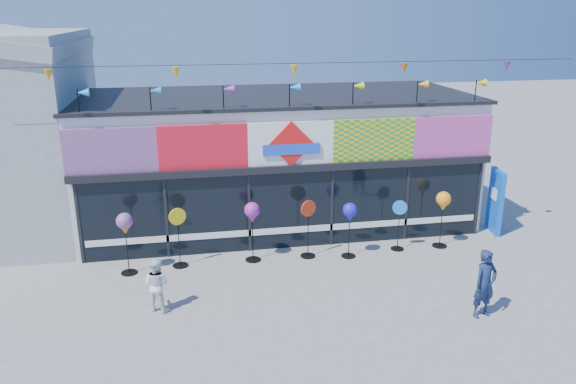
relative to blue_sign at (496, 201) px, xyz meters
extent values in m
plane|color=slate|center=(-6.45, -3.48, -1.00)|extent=(80.00, 80.00, 0.00)
cube|color=silver|center=(-6.45, 2.52, 1.00)|extent=(12.00, 5.00, 4.00)
cube|color=black|center=(-6.45, -0.04, 0.15)|extent=(11.60, 0.12, 2.30)
cube|color=black|center=(-6.45, -0.08, 1.40)|extent=(12.00, 0.30, 0.20)
cube|color=white|center=(-6.45, -0.07, -0.45)|extent=(11.40, 0.10, 0.18)
cube|color=black|center=(-6.45, 2.52, 3.05)|extent=(12.20, 5.20, 0.10)
cube|color=black|center=(-12.25, -0.05, 0.15)|extent=(0.08, 0.14, 2.30)
cube|color=black|center=(-9.95, -0.05, 0.15)|extent=(0.08, 0.14, 2.30)
cube|color=black|center=(-7.65, -0.05, 0.15)|extent=(0.08, 0.14, 2.30)
cube|color=black|center=(-5.25, -0.05, 0.15)|extent=(0.08, 0.14, 2.30)
cube|color=black|center=(-2.95, -0.05, 0.15)|extent=(0.08, 0.14, 2.30)
cube|color=black|center=(-0.65, -0.05, 0.15)|extent=(0.08, 0.14, 2.30)
cube|color=red|center=(-11.25, -0.06, 2.10)|extent=(2.40, 0.08, 1.20)
cube|color=red|center=(-8.85, -0.06, 2.10)|extent=(2.40, 0.08, 1.20)
cube|color=white|center=(-6.45, -0.06, 2.10)|extent=(2.40, 0.08, 1.20)
cube|color=yellow|center=(-4.05, -0.06, 2.10)|extent=(2.40, 0.08, 1.20)
cube|color=#CF45A1|center=(-1.65, -0.06, 2.10)|extent=(2.40, 0.08, 1.20)
cube|color=red|center=(-6.45, -0.12, 2.10)|extent=(1.27, 0.06, 1.27)
cube|color=blue|center=(-6.45, -0.14, 1.95)|extent=(1.60, 0.05, 0.30)
cube|color=#A9249F|center=(-10.48, 0.00, 0.08)|extent=(0.78, 0.03, 0.78)
cube|color=#1DA219|center=(-9.14, 0.00, 0.20)|extent=(0.92, 0.03, 0.92)
cube|color=purple|center=(-7.80, 0.00, 0.56)|extent=(0.78, 0.03, 0.78)
cube|color=#17961E|center=(-6.45, 0.00, 0.09)|extent=(0.92, 0.03, 0.92)
cube|color=red|center=(-5.11, 0.00, 0.19)|extent=(0.78, 0.03, 0.78)
cube|color=purple|center=(-3.77, 0.00, 0.43)|extent=(0.92, 0.03, 0.92)
cube|color=orange|center=(-2.43, 0.00, 0.02)|extent=(0.78, 0.03, 0.78)
cylinder|color=black|center=(-11.95, 0.17, 3.35)|extent=(0.03, 0.03, 0.70)
cone|color=#1B99E9|center=(-11.81, 0.17, 3.60)|extent=(0.30, 0.22, 0.22)
cylinder|color=black|center=(-10.15, 0.17, 3.35)|extent=(0.03, 0.03, 0.70)
cone|color=#177AC5|center=(-10.01, 0.17, 3.60)|extent=(0.30, 0.22, 0.22)
cylinder|color=black|center=(-8.25, 0.17, 3.35)|extent=(0.03, 0.03, 0.70)
cone|color=purple|center=(-8.11, 0.17, 3.60)|extent=(0.30, 0.22, 0.22)
cylinder|color=black|center=(-6.45, 0.17, 3.35)|extent=(0.03, 0.03, 0.70)
cone|color=#1C8BEE|center=(-6.31, 0.17, 3.60)|extent=(0.30, 0.22, 0.22)
cylinder|color=black|center=(-4.65, 0.17, 3.35)|extent=(0.03, 0.03, 0.70)
cone|color=#B0E112|center=(-4.51, 0.17, 3.60)|extent=(0.30, 0.22, 0.22)
cylinder|color=black|center=(-2.75, 0.17, 3.35)|extent=(0.03, 0.03, 0.70)
cone|color=#F2AC14|center=(-2.61, 0.17, 3.60)|extent=(0.30, 0.22, 0.22)
cylinder|color=black|center=(-0.95, 0.17, 3.35)|extent=(0.03, 0.03, 0.70)
cone|color=yellow|center=(-0.81, 0.17, 3.60)|extent=(0.30, 0.22, 0.22)
cylinder|color=black|center=(-6.45, -0.48, 4.30)|extent=(16.00, 0.01, 0.01)
cone|color=orange|center=(-12.45, -0.48, 4.12)|extent=(0.20, 0.20, 0.28)
cone|color=#EEAE0C|center=(-9.45, -0.48, 4.12)|extent=(0.20, 0.20, 0.28)
cone|color=#E3B80B|center=(-6.45, -0.48, 4.12)|extent=(0.20, 0.20, 0.28)
cone|color=#D95214|center=(-3.45, -0.48, 4.12)|extent=(0.20, 0.20, 0.28)
cone|color=#6C22A2|center=(-0.45, -0.48, 4.12)|extent=(0.20, 0.20, 0.28)
cube|color=blue|center=(0.00, 0.00, -0.01)|extent=(0.34, 1.00, 1.98)
cube|color=white|center=(-0.08, 0.00, 0.24)|extent=(0.12, 0.45, 0.35)
cylinder|color=black|center=(-10.96, -0.98, -0.98)|extent=(0.43, 0.43, 0.03)
cylinder|color=black|center=(-10.96, -0.98, -0.27)|extent=(0.03, 0.03, 1.39)
sphere|color=orange|center=(-10.96, -0.98, 0.48)|extent=(0.43, 0.43, 0.43)
cone|color=orange|center=(-10.96, -0.98, 0.21)|extent=(0.21, 0.21, 0.19)
cylinder|color=black|center=(-9.64, -0.78, -0.98)|extent=(0.42, 0.42, 0.03)
cylinder|color=black|center=(-9.64, -0.78, -0.28)|extent=(0.03, 0.03, 1.37)
cylinder|color=yellow|center=(-9.64, -0.78, 0.43)|extent=(0.45, 0.20, 0.46)
cylinder|color=black|center=(-7.65, -0.77, -0.98)|extent=(0.43, 0.43, 0.03)
cylinder|color=black|center=(-7.65, -0.77, -0.27)|extent=(0.03, 0.03, 1.39)
sphere|color=purple|center=(-7.65, -0.77, 0.48)|extent=(0.43, 0.43, 0.43)
cone|color=purple|center=(-7.65, -0.77, 0.22)|extent=(0.21, 0.21, 0.19)
cylinder|color=black|center=(-6.11, -0.80, -0.98)|extent=(0.42, 0.42, 0.03)
cylinder|color=black|center=(-6.11, -0.80, -0.27)|extent=(0.03, 0.03, 1.38)
cylinder|color=red|center=(-6.11, -0.80, 0.44)|extent=(0.45, 0.22, 0.47)
cylinder|color=black|center=(-4.99, -1.02, -0.98)|extent=(0.40, 0.40, 0.03)
cylinder|color=black|center=(-4.99, -1.02, -0.31)|extent=(0.02, 0.02, 1.31)
sphere|color=#1C18CC|center=(-4.99, -1.02, 0.40)|extent=(0.40, 0.40, 0.40)
cone|color=#1C18CC|center=(-4.99, -1.02, 0.14)|extent=(0.20, 0.20, 0.18)
cylinder|color=black|center=(-3.45, -0.79, -0.98)|extent=(0.38, 0.38, 0.03)
cylinder|color=black|center=(-3.45, -0.79, -0.35)|extent=(0.02, 0.02, 1.23)
cylinder|color=blue|center=(-3.45, -0.79, 0.29)|extent=(0.41, 0.14, 0.42)
cylinder|color=black|center=(-2.15, -0.81, -0.98)|extent=(0.43, 0.43, 0.03)
cylinder|color=black|center=(-2.15, -0.81, -0.27)|extent=(0.03, 0.03, 1.38)
sphere|color=orange|center=(-2.15, -0.81, 0.47)|extent=(0.43, 0.43, 0.43)
cone|color=orange|center=(-2.15, -0.81, 0.21)|extent=(0.21, 0.21, 0.19)
imported|color=#162447|center=(-2.94, -4.68, -0.20)|extent=(0.66, 0.51, 1.60)
imported|color=white|center=(-10.14, -3.04, -0.36)|extent=(0.72, 0.63, 1.28)
camera|label=1|loc=(-9.32, -14.93, 5.57)|focal=35.00mm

